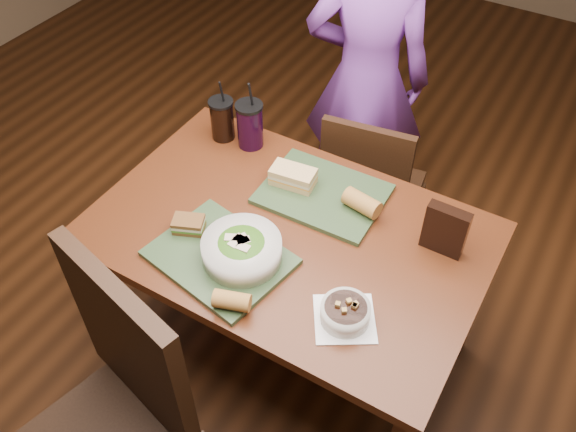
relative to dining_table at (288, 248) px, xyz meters
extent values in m
plane|color=#381C0B|center=(0.00, 0.00, -0.66)|extent=(6.00, 6.00, 0.00)
cube|color=#4C220F|center=(-0.60, -0.38, -0.30)|extent=(0.06, 0.06, 0.71)
cube|color=#4C220F|center=(-0.60, 0.38, -0.30)|extent=(0.06, 0.06, 0.71)
cube|color=#4C220F|center=(0.60, 0.38, -0.30)|extent=(0.06, 0.06, 0.71)
cube|color=#4C220F|center=(0.00, 0.00, 0.07)|extent=(1.30, 0.85, 0.04)
cube|color=black|center=(-0.12, -0.64, 0.16)|extent=(0.47, 0.16, 0.57)
cube|color=black|center=(-0.32, -0.65, -0.42)|extent=(0.05, 0.05, 0.49)
cube|color=black|center=(0.04, 0.69, -0.27)|extent=(0.42, 0.42, 0.03)
cube|color=black|center=(0.04, 0.53, -0.03)|extent=(0.37, 0.09, 0.44)
cube|color=black|center=(-0.12, 0.54, -0.47)|extent=(0.03, 0.03, 0.37)
cube|color=black|center=(0.20, 0.54, -0.47)|extent=(0.03, 0.03, 0.37)
cube|color=black|center=(-0.12, 0.85, -0.47)|extent=(0.03, 0.03, 0.37)
cube|color=black|center=(0.20, 0.85, -0.47)|extent=(0.03, 0.03, 0.37)
imported|color=#783799|center=(-0.16, 0.94, 0.09)|extent=(0.63, 0.51, 1.51)
cube|color=#2C4124|center=(-0.12, -0.22, 0.10)|extent=(0.47, 0.39, 0.02)
cube|color=#2C4124|center=(0.02, 0.21, 0.10)|extent=(0.43, 0.33, 0.02)
cylinder|color=silver|center=(-0.06, -0.19, 0.15)|extent=(0.25, 0.25, 0.07)
ellipsoid|color=#427219|center=(-0.06, -0.19, 0.16)|extent=(0.21, 0.21, 0.06)
cube|color=beige|center=(-0.09, -0.19, 0.19)|extent=(0.05, 0.05, 0.01)
cube|color=beige|center=(-0.04, -0.21, 0.19)|extent=(0.04, 0.03, 0.01)
cube|color=beige|center=(-0.05, -0.18, 0.19)|extent=(0.05, 0.05, 0.01)
cube|color=beige|center=(-0.06, -0.18, 0.19)|extent=(0.05, 0.03, 0.01)
cube|color=beige|center=(-0.07, -0.20, 0.19)|extent=(0.03, 0.05, 0.01)
cube|color=beige|center=(-0.05, -0.18, 0.19)|extent=(0.05, 0.05, 0.01)
cube|color=white|center=(0.32, -0.22, 0.09)|extent=(0.24, 0.24, 0.00)
cylinder|color=silver|center=(0.32, -0.22, 0.12)|extent=(0.15, 0.15, 0.06)
cylinder|color=black|center=(0.32, -0.22, 0.15)|extent=(0.12, 0.12, 0.01)
cube|color=#B28947|center=(0.30, -0.23, 0.16)|extent=(0.02, 0.02, 0.01)
cube|color=#B28947|center=(0.32, -0.20, 0.16)|extent=(0.02, 0.02, 0.01)
cube|color=#B28947|center=(0.33, -0.24, 0.16)|extent=(0.02, 0.02, 0.01)
cube|color=#B28947|center=(0.34, -0.20, 0.16)|extent=(0.02, 0.02, 0.01)
cube|color=#B28947|center=(0.34, -0.21, 0.16)|extent=(0.02, 0.02, 0.01)
cube|color=#B28947|center=(0.34, -0.21, 0.16)|extent=(0.02, 0.02, 0.01)
cube|color=#593819|center=(-0.27, -0.18, 0.12)|extent=(0.12, 0.10, 0.01)
cube|color=#3F721E|center=(-0.27, -0.18, 0.13)|extent=(0.12, 0.10, 0.01)
cube|color=beige|center=(-0.27, -0.18, 0.14)|extent=(0.12, 0.10, 0.01)
cube|color=#593819|center=(-0.27, -0.18, 0.15)|extent=(0.12, 0.10, 0.01)
cube|color=tan|center=(-0.09, 0.19, 0.12)|extent=(0.17, 0.10, 0.02)
cube|color=orange|center=(-0.09, 0.19, 0.13)|extent=(0.17, 0.10, 0.01)
cube|color=beige|center=(-0.09, 0.19, 0.14)|extent=(0.17, 0.10, 0.01)
cube|color=tan|center=(-0.09, 0.19, 0.16)|extent=(0.17, 0.10, 0.02)
cylinder|color=#AD7533|center=(0.02, -0.36, 0.14)|extent=(0.12, 0.09, 0.05)
cylinder|color=#AD7533|center=(0.17, 0.20, 0.14)|extent=(0.14, 0.08, 0.06)
cylinder|color=black|center=(-0.47, 0.30, 0.17)|extent=(0.09, 0.09, 0.16)
cylinder|color=black|center=(-0.47, 0.30, 0.25)|extent=(0.10, 0.10, 0.01)
cylinder|color=black|center=(-0.46, 0.30, 0.30)|extent=(0.01, 0.03, 0.10)
cylinder|color=black|center=(-0.35, 0.32, 0.18)|extent=(0.10, 0.10, 0.17)
cylinder|color=black|center=(-0.35, 0.32, 0.27)|extent=(0.10, 0.10, 0.01)
cylinder|color=black|center=(-0.34, 0.32, 0.32)|extent=(0.01, 0.03, 0.11)
cube|color=black|center=(0.47, 0.18, 0.18)|extent=(0.14, 0.04, 0.18)
camera|label=1|loc=(0.70, -1.19, 1.58)|focal=38.00mm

